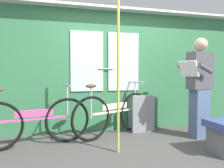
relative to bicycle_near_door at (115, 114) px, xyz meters
The scene contains 7 objects.
ground_plane 1.01m from the bicycle_near_door, 82.46° to the right, with size 6.42×4.25×0.04m, color #474442.
train_door_wall 0.91m from the bicycle_near_door, 73.87° to the left, with size 5.42×0.28×2.29m.
bicycle_near_door is the anchor object (origin of this frame).
bicycle_leaning_behind 1.32m from the bicycle_near_door, 169.10° to the right, with size 1.66×0.49×0.91m.
passenger_reading_newspaper 1.52m from the bicycle_near_door, 17.91° to the right, with size 0.62×0.55×1.68m.
trash_bin_by_wall 0.60m from the bicycle_near_door, 18.27° to the left, with size 0.42×0.28×0.67m, color gray.
handrail_pole 1.08m from the bicycle_near_door, 101.28° to the right, with size 0.04×0.04×2.25m, color #C6C14C.
Camera 1 is at (-1.05, -2.57, 1.07)m, focal length 33.55 mm.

